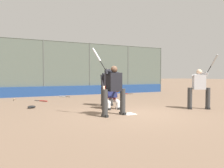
% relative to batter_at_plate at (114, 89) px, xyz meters
% --- Properties ---
extents(ground_plane, '(160.00, 160.00, 0.00)m').
position_rel_batter_at_plate_xyz_m(ground_plane, '(-0.65, -0.07, -0.94)').
color(ground_plane, '#7A604C').
extents(home_plate_marker, '(0.43, 0.43, 0.01)m').
position_rel_batter_at_plate_xyz_m(home_plate_marker, '(-0.65, -0.07, -0.93)').
color(home_plate_marker, white).
rests_on(home_plate_marker, ground_plane).
extents(backstop_fence, '(16.56, 0.08, 3.81)m').
position_rel_batter_at_plate_xyz_m(backstop_fence, '(-0.65, -8.60, 1.06)').
color(backstop_fence, '#515651').
rests_on(backstop_fence, ground_plane).
extents(padding_wall, '(16.15, 0.18, 0.66)m').
position_rel_batter_at_plate_xyz_m(padding_wall, '(-0.65, -8.50, -0.61)').
color(padding_wall, navy).
rests_on(padding_wall, ground_plane).
extents(bleachers_beyond, '(11.54, 3.05, 1.80)m').
position_rel_batter_at_plate_xyz_m(bleachers_beyond, '(-1.67, -11.46, -0.35)').
color(bleachers_beyond, slate).
rests_on(bleachers_beyond, ground_plane).
extents(batter_at_plate, '(1.16, 0.60, 2.33)m').
position_rel_batter_at_plate_xyz_m(batter_at_plate, '(0.00, 0.00, 0.00)').
color(batter_at_plate, '#333333').
rests_on(batter_at_plate, ground_plane).
extents(catcher_behind_plate, '(0.64, 0.75, 1.22)m').
position_rel_batter_at_plate_xyz_m(catcher_behind_plate, '(-0.61, -1.41, -0.31)').
color(catcher_behind_plate, silver).
rests_on(catcher_behind_plate, ground_plane).
extents(umpire_home, '(0.69, 0.42, 1.69)m').
position_rel_batter_at_plate_xyz_m(umpire_home, '(-0.84, -2.34, -0.03)').
color(umpire_home, '#333333').
rests_on(umpire_home, ground_plane).
extents(batter_on_deck, '(0.88, 0.99, 2.22)m').
position_rel_batter_at_plate_xyz_m(batter_on_deck, '(-3.84, 0.20, -0.04)').
color(batter_on_deck, '#333333').
rests_on(batter_on_deck, ground_plane).
extents(spare_bat_near_backstop, '(0.13, 0.84, 0.07)m').
position_rel_batter_at_plate_xyz_m(spare_bat_near_backstop, '(2.89, -7.04, -0.90)').
color(spare_bat_near_backstop, black).
rests_on(spare_bat_near_backstop, ground_plane).
extents(spare_bat_by_padding, '(0.61, 0.72, 0.07)m').
position_rel_batter_at_plate_xyz_m(spare_bat_by_padding, '(-4.77, -7.61, -0.90)').
color(spare_bat_by_padding, black).
rests_on(spare_bat_by_padding, ground_plane).
extents(spare_bat_third_base_side, '(0.58, 0.75, 0.07)m').
position_rel_batter_at_plate_xyz_m(spare_bat_third_base_side, '(1.56, -5.42, -0.90)').
color(spare_bat_third_base_side, black).
rests_on(spare_bat_third_base_side, ground_plane).
extents(spare_bat_first_base_side, '(0.53, 0.75, 0.07)m').
position_rel_batter_at_plate_xyz_m(spare_bat_first_base_side, '(-0.03, -7.41, -0.90)').
color(spare_bat_first_base_side, black).
rests_on(spare_bat_first_base_side, ground_plane).
extents(fielding_glove_on_dirt, '(0.33, 0.25, 0.12)m').
position_rel_batter_at_plate_xyz_m(fielding_glove_on_dirt, '(2.37, -3.06, -0.88)').
color(fielding_glove_on_dirt, black).
rests_on(fielding_glove_on_dirt, ground_plane).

